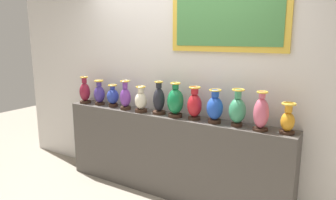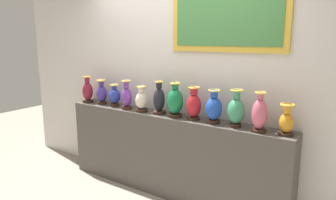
# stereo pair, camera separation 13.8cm
# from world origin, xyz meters

# --- Properties ---
(ground_plane) EXTENTS (11.38, 11.38, 0.00)m
(ground_plane) POSITION_xyz_m (0.00, 0.00, 0.00)
(ground_plane) COLOR gray
(display_shelf) EXTENTS (2.87, 0.30, 0.98)m
(display_shelf) POSITION_xyz_m (0.00, 0.00, 0.49)
(display_shelf) COLOR #4C4742
(display_shelf) RESTS_ON ground_plane
(back_wall) EXTENTS (5.38, 0.14, 2.67)m
(back_wall) POSITION_xyz_m (0.01, 0.21, 1.35)
(back_wall) COLOR silver
(back_wall) RESTS_ON ground_plane
(vase_burgundy) EXTENTS (0.15, 0.15, 0.36)m
(vase_burgundy) POSITION_xyz_m (-1.31, -0.04, 1.13)
(vase_burgundy) COLOR #382319
(vase_burgundy) RESTS_ON display_shelf
(vase_indigo) EXTENTS (0.14, 0.14, 0.33)m
(vase_indigo) POSITION_xyz_m (-1.06, -0.01, 1.13)
(vase_indigo) COLOR #382319
(vase_indigo) RESTS_ON display_shelf
(vase_cobalt) EXTENTS (0.15, 0.15, 0.29)m
(vase_cobalt) POSITION_xyz_m (-0.82, -0.01, 1.11)
(vase_cobalt) COLOR #382319
(vase_cobalt) RESTS_ON display_shelf
(vase_violet) EXTENTS (0.13, 0.13, 0.36)m
(vase_violet) POSITION_xyz_m (-0.59, -0.05, 1.13)
(vase_violet) COLOR #382319
(vase_violet) RESTS_ON display_shelf
(vase_ivory) EXTENTS (0.15, 0.15, 0.31)m
(vase_ivory) POSITION_xyz_m (-0.35, -0.05, 1.12)
(vase_ivory) COLOR #382319
(vase_ivory) RESTS_ON display_shelf
(vase_onyx) EXTENTS (0.16, 0.16, 0.39)m
(vase_onyx) POSITION_xyz_m (-0.11, -0.02, 1.14)
(vase_onyx) COLOR #382319
(vase_onyx) RESTS_ON display_shelf
(vase_emerald) EXTENTS (0.19, 0.19, 0.39)m
(vase_emerald) POSITION_xyz_m (0.12, -0.03, 1.15)
(vase_emerald) COLOR #382319
(vase_emerald) RESTS_ON display_shelf
(vase_crimson) EXTENTS (0.16, 0.16, 0.36)m
(vase_crimson) POSITION_xyz_m (0.35, -0.02, 1.14)
(vase_crimson) COLOR #382319
(vase_crimson) RESTS_ON display_shelf
(vase_sapphire) EXTENTS (0.17, 0.17, 0.36)m
(vase_sapphire) POSITION_xyz_m (0.59, -0.03, 1.14)
(vase_sapphire) COLOR #382319
(vase_sapphire) RESTS_ON display_shelf
(vase_jade) EXTENTS (0.17, 0.17, 0.38)m
(vase_jade) POSITION_xyz_m (0.83, -0.03, 1.15)
(vase_jade) COLOR #382319
(vase_jade) RESTS_ON display_shelf
(vase_rose) EXTENTS (0.15, 0.15, 0.39)m
(vase_rose) POSITION_xyz_m (1.08, -0.05, 1.15)
(vase_rose) COLOR #382319
(vase_rose) RESTS_ON display_shelf
(vase_amber) EXTENTS (0.14, 0.14, 0.30)m
(vase_amber) POSITION_xyz_m (1.31, -0.02, 1.11)
(vase_amber) COLOR #382319
(vase_amber) RESTS_ON display_shelf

